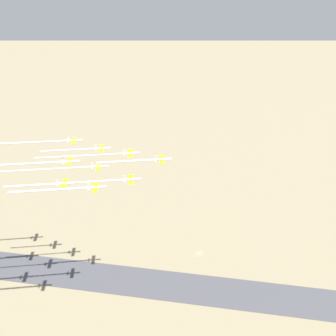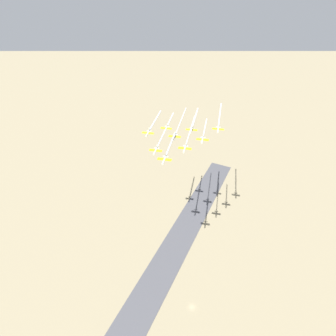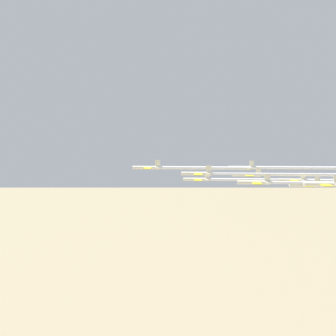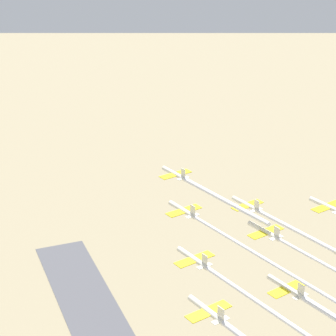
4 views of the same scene
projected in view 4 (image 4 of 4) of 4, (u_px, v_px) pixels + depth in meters
jet_0 at (175, 174)px, 186.29m from camera, size 9.10×9.21×3.51m
jet_1 at (183, 210)px, 166.76m from camera, size 9.10×9.21×3.51m
jet_2 at (247, 205)px, 180.27m from camera, size 9.10×9.21×3.51m
jet_3 at (194, 259)px, 147.47m from camera, size 9.10×9.21×3.51m
jet_4 at (265, 231)px, 159.18m from camera, size 9.10×9.21×3.51m
jet_5 at (327, 206)px, 170.68m from camera, size 9.10×9.21×3.51m
jet_6 at (208, 310)px, 127.20m from camera, size 9.10×9.21×3.51m
jet_7 at (287, 288)px, 140.12m from camera, size 9.10×9.21×3.51m
smoke_trail_0 at (224, 200)px, 170.04m from camera, size 23.38×25.76×1.16m
smoke_trail_1 at (269, 261)px, 143.23m from camera, size 36.06×39.89×0.80m
smoke_trail_2 at (319, 243)px, 160.41m from camera, size 29.71×32.81×1.06m
smoke_trail_3 at (260, 304)px, 131.09m from camera, size 23.42×25.85×0.92m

